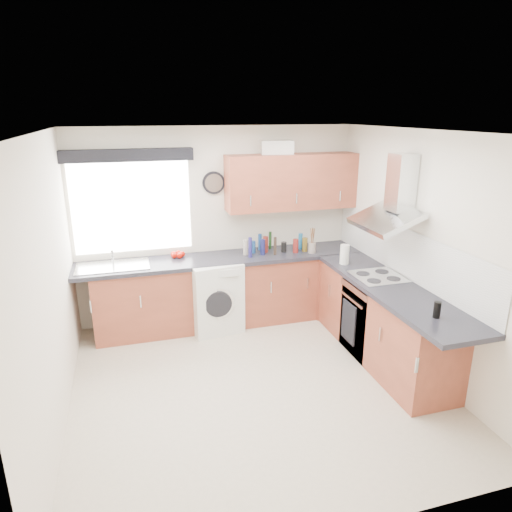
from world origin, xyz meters
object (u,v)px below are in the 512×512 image
object	(u,v)px
extractor_hood	(393,200)
washing_machine	(214,295)
upper_cabinets	(292,182)
oven	(374,317)

from	to	relation	value
extractor_hood	washing_machine	world-z (taller)	extractor_hood
upper_cabinets	washing_machine	world-z (taller)	upper_cabinets
extractor_hood	washing_machine	bearing A→B (deg)	147.85
oven	upper_cabinets	bearing A→B (deg)	112.54
upper_cabinets	extractor_hood	bearing A→B (deg)	-63.87
extractor_hood	washing_machine	distance (m)	2.45
extractor_hood	upper_cabinets	size ratio (longest dim) A/B	0.46
oven	upper_cabinets	xyz separation A→B (m)	(-0.55, 1.32, 1.38)
oven	upper_cabinets	distance (m)	1.99
oven	extractor_hood	world-z (taller)	extractor_hood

